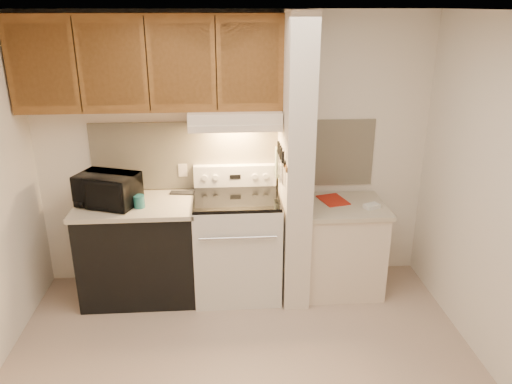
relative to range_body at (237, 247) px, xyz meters
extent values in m
plane|color=#BEA490|center=(0.00, -1.16, -0.46)|extent=(3.60, 3.60, 0.00)
plane|color=white|center=(0.00, -1.16, 2.04)|extent=(3.60, 3.60, 0.00)
cube|color=white|center=(0.00, 0.34, 0.79)|extent=(3.60, 2.50, 0.02)
cube|color=white|center=(1.80, -1.16, 0.79)|extent=(0.02, 3.00, 2.50)
cube|color=beige|center=(0.00, 0.33, 0.78)|extent=(2.60, 0.02, 0.63)
cube|color=silver|center=(0.00, 0.00, 0.00)|extent=(0.76, 0.65, 0.92)
cube|color=black|center=(0.00, -0.32, 0.04)|extent=(0.50, 0.01, 0.30)
cylinder|color=silver|center=(0.00, -0.35, 0.26)|extent=(0.65, 0.02, 0.02)
cube|color=black|center=(0.00, 0.00, 0.48)|extent=(0.74, 0.64, 0.03)
cube|color=silver|center=(0.00, 0.28, 0.59)|extent=(0.76, 0.08, 0.20)
cube|color=black|center=(0.00, 0.24, 0.59)|extent=(0.10, 0.01, 0.04)
cylinder|color=silver|center=(-0.28, 0.24, 0.59)|extent=(0.05, 0.02, 0.05)
cylinder|color=silver|center=(-0.18, 0.24, 0.59)|extent=(0.05, 0.02, 0.05)
cylinder|color=silver|center=(0.18, 0.24, 0.59)|extent=(0.05, 0.02, 0.05)
cylinder|color=silver|center=(0.28, 0.24, 0.59)|extent=(0.05, 0.02, 0.05)
cube|color=black|center=(-0.88, 0.01, -0.03)|extent=(1.00, 0.63, 0.87)
cube|color=beige|center=(-0.88, 0.01, 0.43)|extent=(1.04, 0.67, 0.04)
cube|color=black|center=(-0.48, 0.21, 0.46)|extent=(0.24, 0.10, 0.02)
cylinder|color=#206062|center=(-0.83, -0.09, 0.50)|extent=(0.10, 0.10, 0.11)
cube|color=beige|center=(-0.48, 0.32, 0.64)|extent=(0.08, 0.01, 0.12)
imported|color=black|center=(-1.10, -0.01, 0.59)|extent=(0.59, 0.49, 0.28)
cube|color=silver|center=(0.51, -0.01, 0.79)|extent=(0.22, 0.70, 2.50)
cube|color=brown|center=(0.39, -0.01, 0.84)|extent=(0.01, 0.70, 0.04)
cube|color=black|center=(0.39, -0.06, 0.86)|extent=(0.02, 0.42, 0.04)
cube|color=silver|center=(0.38, -0.21, 0.76)|extent=(0.01, 0.03, 0.16)
cylinder|color=black|center=(0.38, -0.23, 0.91)|extent=(0.02, 0.02, 0.10)
cube|color=silver|center=(0.38, -0.13, 0.75)|extent=(0.01, 0.04, 0.18)
cylinder|color=black|center=(0.38, -0.12, 0.91)|extent=(0.02, 0.02, 0.10)
cube|color=silver|center=(0.38, -0.07, 0.74)|extent=(0.01, 0.04, 0.20)
cylinder|color=black|center=(0.38, -0.05, 0.91)|extent=(0.02, 0.02, 0.10)
cube|color=silver|center=(0.38, 0.03, 0.76)|extent=(0.01, 0.04, 0.16)
cylinder|color=black|center=(0.38, 0.04, 0.91)|extent=(0.02, 0.02, 0.10)
cube|color=silver|center=(0.38, 0.11, 0.75)|extent=(0.01, 0.04, 0.18)
cylinder|color=black|center=(0.38, 0.09, 0.91)|extent=(0.02, 0.02, 0.10)
cube|color=gray|center=(0.38, 0.17, 0.75)|extent=(0.03, 0.11, 0.27)
cube|color=beige|center=(0.97, -0.01, -0.06)|extent=(0.70, 0.60, 0.81)
cube|color=beige|center=(0.97, -0.01, 0.37)|extent=(0.74, 0.64, 0.04)
cube|color=red|center=(0.89, 0.09, 0.39)|extent=(0.28, 0.34, 0.01)
cube|color=white|center=(1.19, -0.11, 0.41)|extent=(0.16, 0.13, 0.04)
cube|color=beige|center=(0.00, 0.12, 1.17)|extent=(0.78, 0.44, 0.15)
cube|color=beige|center=(0.00, -0.08, 1.12)|extent=(0.78, 0.04, 0.06)
cube|color=brown|center=(-0.69, 0.17, 1.62)|extent=(2.18, 0.33, 0.77)
cube|color=brown|center=(-1.51, 0.01, 1.62)|extent=(0.46, 0.01, 0.63)
cube|color=black|center=(-1.23, 0.01, 1.62)|extent=(0.01, 0.01, 0.73)
cube|color=brown|center=(-0.96, 0.01, 1.62)|extent=(0.46, 0.01, 0.63)
cube|color=black|center=(-0.69, 0.01, 1.62)|extent=(0.01, 0.01, 0.73)
cube|color=brown|center=(-0.42, 0.01, 1.62)|extent=(0.46, 0.01, 0.63)
cube|color=black|center=(-0.14, 0.01, 1.62)|extent=(0.01, 0.01, 0.73)
cube|color=brown|center=(0.13, 0.01, 1.62)|extent=(0.46, 0.01, 0.63)
camera|label=1|loc=(-0.12, -4.08, 2.07)|focal=35.00mm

